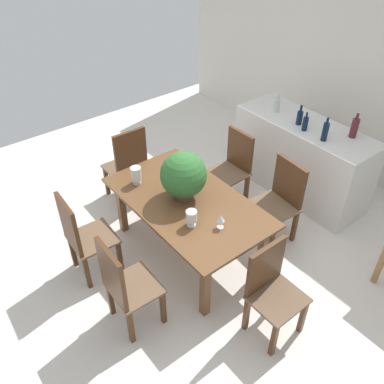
% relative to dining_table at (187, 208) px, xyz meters
% --- Properties ---
extents(ground_plane, '(7.04, 7.04, 0.00)m').
position_rel_dining_table_xyz_m(ground_plane, '(0.00, 0.21, -0.63)').
color(ground_plane, silver).
extents(back_wall, '(6.40, 0.10, 2.60)m').
position_rel_dining_table_xyz_m(back_wall, '(0.00, 2.81, 0.67)').
color(back_wall, silver).
rests_on(back_wall, ground).
extents(dining_table, '(1.75, 1.01, 0.73)m').
position_rel_dining_table_xyz_m(dining_table, '(0.00, 0.00, 0.00)').
color(dining_table, brown).
rests_on(dining_table, ground).
extents(chair_near_left, '(0.46, 0.46, 1.00)m').
position_rel_dining_table_xyz_m(chair_near_left, '(-0.40, -1.01, -0.09)').
color(chair_near_left, '#4C2D19').
rests_on(chair_near_left, ground).
extents(chair_head_end, '(0.46, 0.46, 1.05)m').
position_rel_dining_table_xyz_m(chair_head_end, '(-1.17, -0.00, -0.07)').
color(chair_head_end, '#4C2D19').
rests_on(chair_head_end, ground).
extents(chair_far_left, '(0.44, 0.48, 0.95)m').
position_rel_dining_table_xyz_m(chair_far_left, '(-0.40, 1.01, -0.11)').
color(chair_far_left, '#4C2D19').
rests_on(chair_far_left, ground).
extents(chair_near_right, '(0.46, 0.43, 1.02)m').
position_rel_dining_table_xyz_m(chair_near_right, '(0.39, -1.01, -0.08)').
color(chair_near_right, '#4C2D19').
rests_on(chair_near_right, ground).
extents(chair_foot_end, '(0.41, 0.45, 0.94)m').
position_rel_dining_table_xyz_m(chair_foot_end, '(1.19, -0.00, -0.11)').
color(chair_foot_end, '#4C2D19').
rests_on(chair_foot_end, ground).
extents(chair_far_right, '(0.51, 0.45, 0.96)m').
position_rel_dining_table_xyz_m(chair_far_right, '(0.40, 1.00, -0.10)').
color(chair_far_right, '#4C2D19').
rests_on(chair_far_right, ground).
extents(flower_centerpiece, '(0.47, 0.47, 0.51)m').
position_rel_dining_table_xyz_m(flower_centerpiece, '(-0.07, 0.01, 0.37)').
color(flower_centerpiece, '#4C3828').
rests_on(flower_centerpiece, dining_table).
extents(crystal_vase_left, '(0.11, 0.11, 0.17)m').
position_rel_dining_table_xyz_m(crystal_vase_left, '(0.32, -0.20, 0.20)').
color(crystal_vase_left, silver).
rests_on(crystal_vase_left, dining_table).
extents(crystal_vase_center_near, '(0.11, 0.11, 0.20)m').
position_rel_dining_table_xyz_m(crystal_vase_center_near, '(-0.57, -0.24, 0.21)').
color(crystal_vase_center_near, silver).
rests_on(crystal_vase_center_near, dining_table).
extents(wine_glass, '(0.07, 0.07, 0.15)m').
position_rel_dining_table_xyz_m(wine_glass, '(0.51, -0.00, 0.21)').
color(wine_glass, silver).
rests_on(wine_glass, dining_table).
extents(kitchen_counter, '(1.78, 0.64, 0.98)m').
position_rel_dining_table_xyz_m(kitchen_counter, '(-0.01, 1.84, -0.14)').
color(kitchen_counter, silver).
rests_on(kitchen_counter, ground).
extents(wine_bottle_tall, '(0.07, 0.07, 0.24)m').
position_rel_dining_table_xyz_m(wine_bottle_tall, '(-0.08, 1.75, 0.44)').
color(wine_bottle_tall, '#0F1E38').
rests_on(wine_bottle_tall, kitchen_counter).
extents(wine_bottle_green, '(0.08, 0.08, 0.29)m').
position_rel_dining_table_xyz_m(wine_bottle_green, '(0.50, 2.00, 0.46)').
color(wine_bottle_green, '#511E28').
rests_on(wine_bottle_green, kitchen_counter).
extents(wine_bottle_dark, '(0.07, 0.07, 0.28)m').
position_rel_dining_table_xyz_m(wine_bottle_dark, '(0.34, 1.68, 0.46)').
color(wine_bottle_dark, '#0F1E38').
rests_on(wine_bottle_dark, kitchen_counter).
extents(wine_bottle_amber, '(0.06, 0.06, 0.23)m').
position_rel_dining_table_xyz_m(wine_bottle_amber, '(0.06, 1.69, 0.43)').
color(wine_bottle_amber, '#0F1E38').
rests_on(wine_bottle_amber, kitchen_counter).
extents(wine_bottle_clear, '(0.07, 0.07, 0.24)m').
position_rel_dining_table_xyz_m(wine_bottle_clear, '(-0.47, 1.78, 0.44)').
color(wine_bottle_clear, '#B2BFB7').
rests_on(wine_bottle_clear, kitchen_counter).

